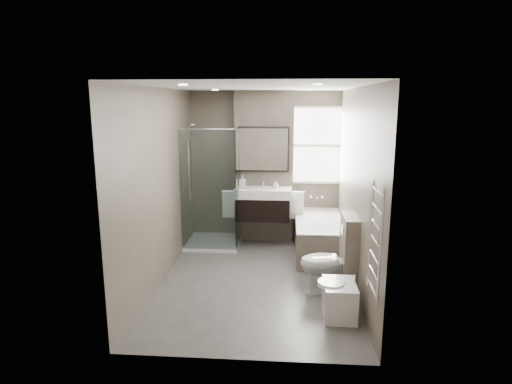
# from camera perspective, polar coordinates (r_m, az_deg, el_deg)

# --- Properties ---
(room) EXTENTS (2.70, 3.90, 2.70)m
(room) POSITION_cam_1_polar(r_m,az_deg,el_deg) (5.67, 0.08, 0.61)
(room) COLOR #4B4845
(room) RESTS_ON ground
(vanity_pier) EXTENTS (1.00, 0.25, 2.60)m
(vanity_pier) POSITION_cam_1_polar(r_m,az_deg,el_deg) (7.41, 1.09, 3.31)
(vanity_pier) COLOR #5B5247
(vanity_pier) RESTS_ON ground
(vanity) EXTENTS (0.95, 0.47, 0.66)m
(vanity) POSITION_cam_1_polar(r_m,az_deg,el_deg) (7.18, 0.92, -1.53)
(vanity) COLOR black
(vanity) RESTS_ON vanity_pier
(mirror_cabinet) EXTENTS (0.86, 0.08, 0.76)m
(mirror_cabinet) POSITION_cam_1_polar(r_m,az_deg,el_deg) (7.21, 1.03, 5.71)
(mirror_cabinet) COLOR black
(mirror_cabinet) RESTS_ON vanity_pier
(towel_left) EXTENTS (0.24, 0.06, 0.44)m
(towel_left) POSITION_cam_1_polar(r_m,az_deg,el_deg) (7.22, -3.54, -1.65)
(towel_left) COLOR silver
(towel_left) RESTS_ON vanity_pier
(towel_right) EXTENTS (0.24, 0.06, 0.44)m
(towel_right) POSITION_cam_1_polar(r_m,az_deg,el_deg) (7.15, 5.39, -1.80)
(towel_right) COLOR silver
(towel_right) RESTS_ON vanity_pier
(shower_enclosure) EXTENTS (0.90, 0.90, 2.00)m
(shower_enclosure) POSITION_cam_1_polar(r_m,az_deg,el_deg) (7.25, -5.07, -3.48)
(shower_enclosure) COLOR white
(shower_enclosure) RESTS_ON ground
(bathtub) EXTENTS (0.75, 1.60, 0.57)m
(bathtub) POSITION_cam_1_polar(r_m,az_deg,el_deg) (6.99, 8.38, -5.66)
(bathtub) COLOR #5B5247
(bathtub) RESTS_ON ground
(window) EXTENTS (0.98, 0.06, 1.33)m
(window) POSITION_cam_1_polar(r_m,az_deg,el_deg) (7.47, 8.10, 6.16)
(window) COLOR white
(window) RESTS_ON room
(toilet) EXTENTS (0.81, 0.52, 0.78)m
(toilet) POSITION_cam_1_polar(r_m,az_deg,el_deg) (5.63, 9.85, -9.30)
(toilet) COLOR white
(toilet) RESTS_ON ground
(cistern_box) EXTENTS (0.19, 0.55, 1.00)m
(cistern_box) POSITION_cam_1_polar(r_m,az_deg,el_deg) (5.69, 12.26, -8.02)
(cistern_box) COLOR #5B5247
(cistern_box) RESTS_ON ground
(bidet) EXTENTS (0.43, 0.50, 0.52)m
(bidet) POSITION_cam_1_polar(r_m,az_deg,el_deg) (5.12, 10.98, -13.80)
(bidet) COLOR white
(bidet) RESTS_ON ground
(towel_radiator) EXTENTS (0.03, 0.49, 1.10)m
(towel_radiator) POSITION_cam_1_polar(r_m,az_deg,el_deg) (4.23, 15.63, -6.34)
(towel_radiator) COLOR silver
(towel_radiator) RESTS_ON room
(soap_bottle_a) EXTENTS (0.10, 0.10, 0.21)m
(soap_bottle_a) POSITION_cam_1_polar(r_m,az_deg,el_deg) (7.12, -1.82, 1.37)
(soap_bottle_a) COLOR white
(soap_bottle_a) RESTS_ON vanity
(soap_bottle_b) EXTENTS (0.09, 0.09, 0.12)m
(soap_bottle_b) POSITION_cam_1_polar(r_m,az_deg,el_deg) (7.14, 2.66, 1.01)
(soap_bottle_b) COLOR white
(soap_bottle_b) RESTS_ON vanity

